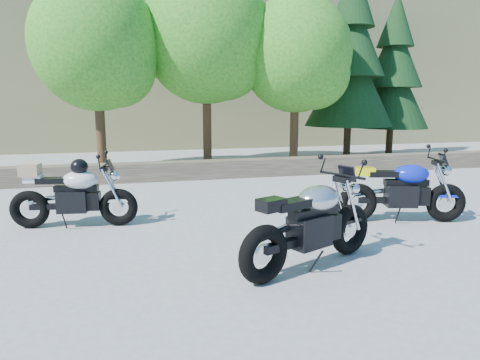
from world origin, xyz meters
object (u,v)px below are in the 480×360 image
at_px(white_bike, 73,194).
at_px(blue_bike, 403,191).
at_px(silver_bike, 312,225).
at_px(backpack, 399,196).

height_order(white_bike, blue_bike, white_bike).
xyz_separation_m(white_bike, blue_bike, (5.65, -1.12, -0.03)).
xyz_separation_m(silver_bike, white_bike, (-3.19, 2.72, 0.01)).
distance_m(white_bike, backpack, 6.44).
relative_size(silver_bike, backpack, 6.23).
height_order(silver_bike, blue_bike, silver_bike).
xyz_separation_m(silver_bike, backpack, (3.24, 2.79, -0.40)).
bearing_deg(backpack, blue_bike, -99.34).
relative_size(white_bike, backpack, 6.02).
xyz_separation_m(blue_bike, backpack, (0.77, 1.20, -0.38)).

